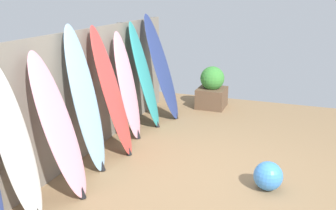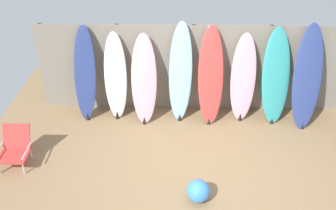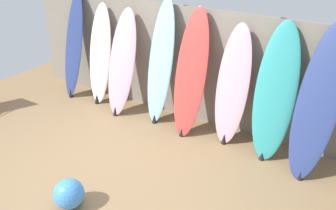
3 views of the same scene
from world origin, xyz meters
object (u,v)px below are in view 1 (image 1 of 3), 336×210
at_px(surfboard_navy_7, 162,68).
at_px(planter_box, 212,89).
at_px(surfboard_skyblue_3, 86,101).
at_px(surfboard_pink_5, 128,87).
at_px(surfboard_red_4, 112,93).
at_px(beach_ball, 268,176).
at_px(surfboard_white_1, 15,145).
at_px(surfboard_pink_2, 59,128).
at_px(surfboard_teal_6, 145,76).

distance_m(surfboard_navy_7, planter_box, 1.32).
height_order(surfboard_skyblue_3, surfboard_pink_5, surfboard_skyblue_3).
distance_m(surfboard_red_4, beach_ball, 2.37).
bearing_deg(surfboard_white_1, beach_ball, -56.97).
height_order(surfboard_red_4, planter_box, surfboard_red_4).
height_order(surfboard_pink_2, surfboard_teal_6, surfboard_teal_6).
bearing_deg(surfboard_navy_7, surfboard_pink_5, 173.71).
relative_size(surfboard_red_4, surfboard_teal_6, 1.02).
relative_size(surfboard_teal_6, planter_box, 2.15).
bearing_deg(surfboard_pink_5, surfboard_skyblue_3, 179.74).
relative_size(surfboard_pink_5, planter_box, 2.02).
relative_size(surfboard_skyblue_3, surfboard_red_4, 1.03).
relative_size(surfboard_red_4, surfboard_navy_7, 0.97).
height_order(surfboard_pink_2, planter_box, surfboard_pink_2).
bearing_deg(surfboard_navy_7, surfboard_skyblue_3, 176.76).
xyz_separation_m(surfboard_skyblue_3, beach_ball, (0.27, -2.30, -0.78)).
relative_size(surfboard_white_1, beach_ball, 4.89).
relative_size(surfboard_white_1, surfboard_teal_6, 0.93).
bearing_deg(surfboard_red_4, surfboard_skyblue_3, 172.69).
distance_m(surfboard_pink_2, surfboard_pink_5, 1.89).
xyz_separation_m(surfboard_navy_7, beach_ball, (-2.09, -2.17, -0.77)).
relative_size(surfboard_white_1, surfboard_navy_7, 0.89).
bearing_deg(beach_ball, surfboard_navy_7, 46.04).
bearing_deg(surfboard_white_1, surfboard_teal_6, -1.06).
relative_size(surfboard_skyblue_3, surfboard_pink_5, 1.12).
height_order(surfboard_red_4, surfboard_pink_5, surfboard_red_4).
height_order(surfboard_skyblue_3, surfboard_teal_6, surfboard_skyblue_3).
bearing_deg(surfboard_pink_2, surfboard_teal_6, 1.18).
height_order(surfboard_pink_2, surfboard_navy_7, surfboard_navy_7).
relative_size(surfboard_skyblue_3, surfboard_teal_6, 1.05).
relative_size(surfboard_pink_2, surfboard_pink_5, 0.99).
xyz_separation_m(surfboard_teal_6, beach_ball, (-1.54, -2.27, -0.73)).
bearing_deg(surfboard_teal_6, surfboard_pink_5, 177.56).
distance_m(surfboard_white_1, surfboard_red_4, 1.82).
bearing_deg(surfboard_pink_5, surfboard_white_1, 179.28).
xyz_separation_m(surfboard_pink_2, surfboard_pink_5, (1.89, 0.08, 0.00)).
relative_size(surfboard_pink_2, surfboard_teal_6, 0.93).
bearing_deg(surfboard_pink_5, surfboard_pink_2, -177.66).
distance_m(surfboard_white_1, surfboard_skyblue_3, 1.25).
bearing_deg(surfboard_skyblue_3, surfboard_navy_7, -3.24).
height_order(surfboard_white_1, beach_ball, surfboard_white_1).
distance_m(surfboard_red_4, surfboard_teal_6, 1.24).
xyz_separation_m(surfboard_pink_2, surfboard_navy_7, (3.05, -0.05, 0.11)).
bearing_deg(planter_box, surfboard_teal_6, 150.88).
relative_size(surfboard_pink_5, beach_ball, 4.92).
bearing_deg(surfboard_navy_7, surfboard_pink_2, 179.05).
xyz_separation_m(surfboard_red_4, planter_box, (2.73, -0.79, -0.53)).
xyz_separation_m(surfboard_pink_2, surfboard_teal_6, (2.50, 0.05, 0.07)).
distance_m(surfboard_white_1, surfboard_pink_5, 2.45).
bearing_deg(surfboard_skyblue_3, surfboard_pink_5, -0.26).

